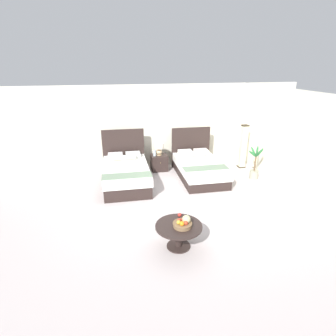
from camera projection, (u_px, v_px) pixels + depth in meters
name	position (u px, v px, depth m)	size (l,w,h in m)	color
ground_plane	(176.00, 205.00, 6.64)	(9.79, 9.48, 0.02)	#BFB3B1
wall_back	(154.00, 126.00, 8.87)	(9.79, 0.12, 2.57)	silver
wall_side_right	(289.00, 141.00, 7.18)	(0.12, 5.08, 2.57)	silver
bed_near_window	(126.00, 173.00, 7.71)	(1.31, 2.21, 1.32)	#2D211F
bed_near_corner	(199.00, 167.00, 8.16)	(1.28, 2.13, 1.28)	#2D211F
nightstand	(159.00, 163.00, 8.71)	(0.50, 0.49, 0.49)	#2D211F
table_lamp	(159.00, 148.00, 8.56)	(0.30, 0.30, 0.37)	tan
vase	(155.00, 153.00, 8.52)	(0.09, 0.09, 0.17)	#ACBEC8
coffee_table	(179.00, 231.00, 4.99)	(0.84, 0.84, 0.45)	#2D211F
fruit_bowl	(183.00, 223.00, 4.89)	(0.35, 0.35, 0.21)	olive
loose_apple	(180.00, 215.00, 5.22)	(0.08, 0.08, 0.08)	#BB3129
floor_lamp_corner	(243.00, 147.00, 8.79)	(0.22, 0.22, 1.38)	#2E2619
potted_palm	(255.00, 168.00, 8.02)	(0.47, 0.47, 1.00)	gray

